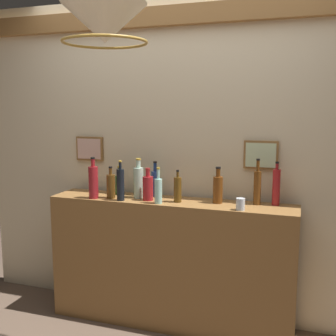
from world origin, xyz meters
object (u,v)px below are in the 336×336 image
at_px(liquor_bottle_port, 139,182).
at_px(liquor_bottle_vodka, 148,187).
at_px(liquor_bottle_rum, 120,184).
at_px(pendant_lamp, 105,25).
at_px(liquor_bottle_amaro, 158,190).
at_px(liquor_bottle_rye, 155,183).
at_px(liquor_bottle_brandy, 120,184).
at_px(liquor_bottle_scotch, 93,182).
at_px(glass_tumbler_rocks, 240,204).
at_px(liquor_bottle_tequila, 218,189).
at_px(liquor_bottle_vermouth, 178,189).
at_px(liquor_bottle_sherry, 111,186).
at_px(liquor_bottle_gin, 257,186).
at_px(liquor_bottle_whiskey, 276,187).

xyz_separation_m(liquor_bottle_port, liquor_bottle_vodka, (0.09, -0.05, -0.03)).
bearing_deg(liquor_bottle_rum, pendant_lamp, -71.87).
bearing_deg(liquor_bottle_amaro, pendant_lamp, -101.32).
distance_m(liquor_bottle_rye, liquor_bottle_brandy, 0.29).
relative_size(liquor_bottle_scotch, liquor_bottle_vodka, 1.30).
bearing_deg(liquor_bottle_vodka, glass_tumbler_rocks, -6.46).
distance_m(liquor_bottle_tequila, liquor_bottle_amaro, 0.43).
height_order(liquor_bottle_vodka, liquor_bottle_amaro, liquor_bottle_amaro).
distance_m(liquor_bottle_rye, liquor_bottle_rum, 0.28).
relative_size(liquor_bottle_vermouth, liquor_bottle_amaro, 0.91).
bearing_deg(liquor_bottle_tequila, pendant_lamp, -125.96).
xyz_separation_m(liquor_bottle_sherry, liquor_bottle_vermouth, (0.52, 0.04, -0.00)).
height_order(liquor_bottle_sherry, liquor_bottle_vodka, liquor_bottle_sherry).
xyz_separation_m(liquor_bottle_brandy, liquor_bottle_gin, (1.06, 0.00, 0.05)).
bearing_deg(liquor_bottle_port, liquor_bottle_rum, -127.36).
xyz_separation_m(liquor_bottle_rye, liquor_bottle_vodka, (-0.01, -0.13, -0.01)).
xyz_separation_m(liquor_bottle_sherry, liquor_bottle_vodka, (0.29, 0.02, 0.00)).
xyz_separation_m(liquor_bottle_whiskey, liquor_bottle_vodka, (-0.91, -0.14, -0.04)).
bearing_deg(liquor_bottle_brandy, glass_tumbler_rocks, -11.12).
xyz_separation_m(liquor_bottle_rye, liquor_bottle_scotch, (-0.42, -0.20, 0.02)).
bearing_deg(liquor_bottle_port, liquor_bottle_vermouth, -6.96).
height_order(liquor_bottle_sherry, pendant_lamp, pendant_lamp).
bearing_deg(liquor_bottle_rye, liquor_bottle_whiskey, 0.52).
bearing_deg(glass_tumbler_rocks, liquor_bottle_gin, 66.22).
distance_m(liquor_bottle_rum, liquor_bottle_tequila, 0.71).
relative_size(liquor_bottle_rum, liquor_bottle_tequila, 1.14).
bearing_deg(liquor_bottle_port, liquor_bottle_sherry, -158.98).
xyz_separation_m(liquor_bottle_vodka, glass_tumbler_rocks, (0.69, -0.08, -0.05)).
height_order(liquor_bottle_rum, liquor_bottle_amaro, liquor_bottle_rum).
distance_m(glass_tumbler_rocks, pendant_lamp, 1.41).
bearing_deg(liquor_bottle_vodka, liquor_bottle_sherry, -175.14).
xyz_separation_m(liquor_bottle_port, liquor_bottle_tequila, (0.60, 0.02, -0.02)).
distance_m(liquor_bottle_vermouth, liquor_bottle_amaro, 0.15).
distance_m(liquor_bottle_rum, liquor_bottle_whiskey, 1.12).
distance_m(liquor_bottle_whiskey, glass_tumbler_rocks, 0.32).
relative_size(liquor_bottle_port, liquor_bottle_amaro, 1.16).
bearing_deg(glass_tumbler_rocks, liquor_bottle_amaro, 179.39).
xyz_separation_m(liquor_bottle_brandy, liquor_bottle_tequila, (0.79, -0.04, 0.02)).
xyz_separation_m(liquor_bottle_gin, glass_tumbler_rocks, (-0.09, -0.20, -0.09)).
bearing_deg(liquor_bottle_brandy, liquor_bottle_rum, -62.90).
xyz_separation_m(liquor_bottle_scotch, glass_tumbler_rocks, (1.11, -0.01, -0.09)).
bearing_deg(liquor_bottle_brandy, liquor_bottle_vermouth, -11.35).
height_order(liquor_bottle_amaro, pendant_lamp, pendant_lamp).
height_order(liquor_bottle_sherry, glass_tumbler_rocks, liquor_bottle_sherry).
distance_m(liquor_bottle_rum, pendant_lamp, 1.17).
distance_m(liquor_bottle_vodka, liquor_bottle_amaro, 0.13).
bearing_deg(liquor_bottle_port, liquor_bottle_gin, 4.43).
relative_size(liquor_bottle_tequila, liquor_bottle_vodka, 1.09).
distance_m(liquor_bottle_gin, liquor_bottle_whiskey, 0.13).
bearing_deg(glass_tumbler_rocks, liquor_bottle_tequila, 140.45).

